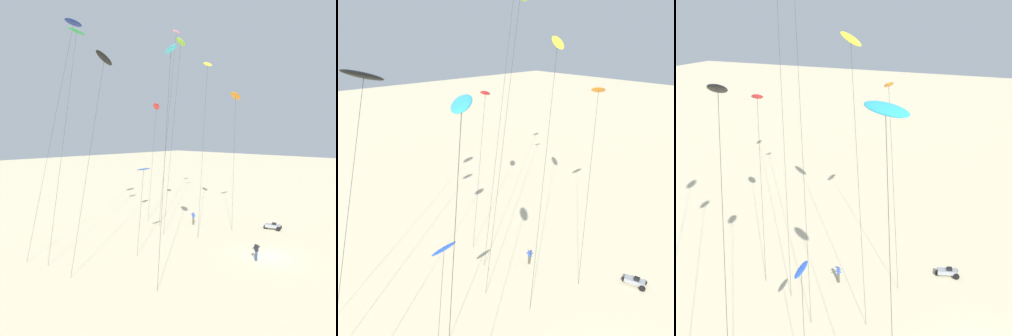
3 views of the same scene
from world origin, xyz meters
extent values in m
plane|color=beige|center=(0.00, 0.00, 0.00)|extent=(260.00, 260.00, 0.00)
ellipsoid|color=#8CD833|center=(7.79, 17.86, 23.37)|extent=(2.20, 1.11, 1.13)
cylinder|color=#262626|center=(3.23, 15.01, 11.63)|extent=(9.14, 5.72, 23.27)
ellipsoid|color=pink|center=(10.32, 21.04, 25.75)|extent=(2.15, 1.24, 0.38)
cylinder|color=#262626|center=(5.62, 18.10, 12.83)|extent=(9.43, 5.90, 25.66)
ellipsoid|color=yellow|center=(6.92, 12.63, 19.72)|extent=(2.29, 2.79, 1.26)
cylinder|color=#262626|center=(3.51, 10.50, 9.82)|extent=(6.86, 4.29, 19.64)
ellipsoid|color=black|center=(-8.55, 12.88, 18.37)|extent=(3.19, 2.24, 1.15)
cylinder|color=#262626|center=(-11.88, 10.80, 9.12)|extent=(6.70, 4.19, 18.26)
ellipsoid|color=navy|center=(-7.25, 20.10, 23.28)|extent=(3.17, 2.20, 0.56)
cylinder|color=#262626|center=(-11.62, 17.37, 11.57)|extent=(8.78, 5.49, 23.15)
ellipsoid|color=green|center=(-9.52, 15.95, 21.20)|extent=(2.49, 1.34, 0.53)
cylinder|color=#262626|center=(-12.35, 14.18, 10.56)|extent=(5.68, 3.56, 21.12)
ellipsoid|color=#33BFE0|center=(-8.08, 4.62, 18.04)|extent=(2.64, 3.11, 0.52)
cylinder|color=#262626|center=(-10.13, 3.33, 8.97)|extent=(4.14, 2.60, 17.94)
ellipsoid|color=blue|center=(-6.17, 10.05, 7.83)|extent=(2.07, 0.83, 0.27)
cylinder|color=#262626|center=(-7.20, 9.41, 3.89)|extent=(2.08, 1.31, 7.79)
ellipsoid|color=red|center=(6.00, 20.77, 14.86)|extent=(2.97, 2.82, 1.11)
cylinder|color=#262626|center=(3.96, 19.49, 7.36)|extent=(4.11, 2.58, 14.72)
ellipsoid|color=orange|center=(10.10, 10.55, 15.92)|extent=(3.32, 1.70, 1.20)
cylinder|color=#262626|center=(7.74, 9.08, 7.91)|extent=(4.74, 2.97, 15.83)
cylinder|color=#4C4738|center=(4.23, 12.49, 0.44)|extent=(0.22, 0.22, 0.88)
cube|color=#2D4CA5|center=(4.23, 12.49, 1.17)|extent=(0.39, 0.34, 0.58)
sphere|color=tan|center=(4.23, 12.49, 1.57)|extent=(0.20, 0.20, 0.20)
cylinder|color=#2D4CA5|center=(4.42, 12.60, 1.22)|extent=(0.32, 0.48, 0.39)
cylinder|color=#2D4CA5|center=(4.04, 12.39, 1.22)|extent=(0.32, 0.48, 0.39)
cylinder|color=navy|center=(-1.66, 0.21, 0.44)|extent=(0.22, 0.22, 0.88)
cube|color=black|center=(-1.66, 0.21, 1.17)|extent=(0.29, 0.38, 0.58)
sphere|color=tan|center=(-1.66, 0.21, 1.57)|extent=(0.20, 0.20, 0.20)
cylinder|color=black|center=(-1.73, 0.00, 1.22)|extent=(0.51, 0.24, 0.39)
cylinder|color=black|center=(-1.60, 0.42, 1.22)|extent=(0.51, 0.24, 0.39)
cube|color=gray|center=(8.89, 4.29, 0.44)|extent=(1.20, 1.83, 0.36)
cube|color=black|center=(8.94, 4.14, 0.72)|extent=(0.56, 0.56, 0.20)
cylinder|color=black|center=(8.63, 5.05, 0.26)|extent=(0.28, 0.53, 0.52)
cylinder|color=black|center=(8.69, 3.46, 0.26)|extent=(0.28, 0.53, 0.52)
cylinder|color=black|center=(9.55, 3.75, 0.26)|extent=(0.28, 0.53, 0.52)
camera|label=1|loc=(-30.23, -16.46, 11.55)|focal=39.78mm
camera|label=2|loc=(-15.48, -6.06, 20.56)|focal=36.81mm
camera|label=3|loc=(-25.99, -1.43, 22.13)|focal=49.05mm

